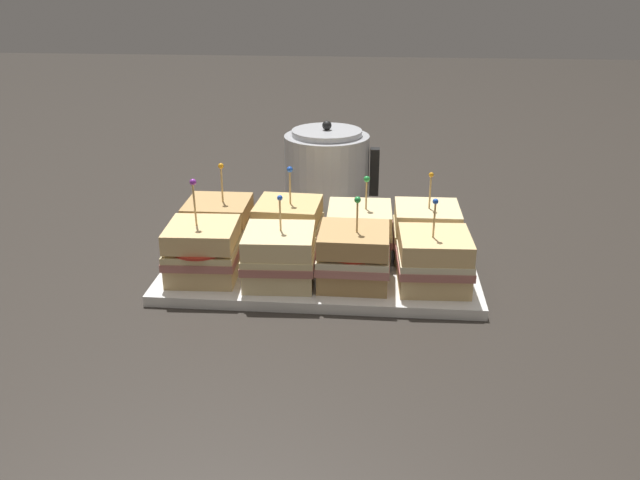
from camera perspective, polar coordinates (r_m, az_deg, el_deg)
name	(u,v)px	position (r m, az deg, el deg)	size (l,w,h in m)	color
ground_plane	(320,275)	(1.20, 0.00, -2.96)	(6.00, 6.00, 0.00)	#2D2823
serving_platter	(320,270)	(1.19, 0.00, -2.57)	(0.54, 0.29, 0.02)	white
sandwich_front_far_left	(203,251)	(1.15, -9.83, -0.94)	(0.12, 0.13, 0.17)	#DBB77A
sandwich_front_center_left	(279,256)	(1.12, -3.44, -1.39)	(0.12, 0.12, 0.15)	beige
sandwich_front_center_right	(354,257)	(1.11, 2.85, -1.41)	(0.12, 0.12, 0.15)	tan
sandwich_front_far_right	(434,260)	(1.12, 9.57, -1.70)	(0.12, 0.12, 0.15)	#DBB77A
sandwich_back_far_left	(219,225)	(1.26, -8.52, 1.23)	(0.12, 0.12, 0.16)	tan
sandwich_back_center_left	(288,227)	(1.24, -2.67, 1.13)	(0.12, 0.12, 0.16)	tan
sandwich_back_center_right	(359,231)	(1.22, 3.33, 0.79)	(0.12, 0.12, 0.15)	beige
sandwich_back_far_right	(426,232)	(1.23, 8.94, 0.68)	(0.12, 0.12, 0.16)	beige
kettle_steel	(327,172)	(1.47, 0.60, 5.71)	(0.20, 0.18, 0.20)	#B7BABF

